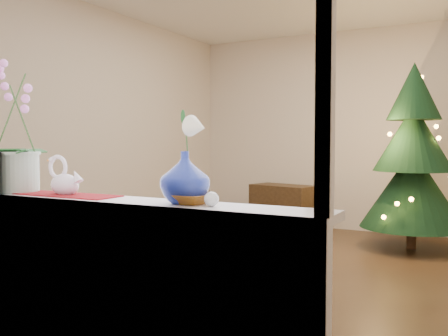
# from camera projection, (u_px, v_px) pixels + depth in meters

# --- Properties ---
(ground) EXTENTS (5.00, 5.00, 0.00)m
(ground) POSITION_uv_depth(u_px,v_px,m) (288.00, 272.00, 4.59)
(ground) COLOR #3B2818
(ground) RESTS_ON ground
(wall_back) EXTENTS (4.50, 0.10, 2.70)m
(wall_back) POSITION_uv_depth(u_px,v_px,m) (355.00, 131.00, 6.72)
(wall_back) COLOR beige
(wall_back) RESTS_ON ground
(wall_front) EXTENTS (4.50, 0.10, 2.70)m
(wall_front) POSITION_uv_depth(u_px,v_px,m) (96.00, 110.00, 2.32)
(wall_front) COLOR beige
(wall_front) RESTS_ON ground
(wall_left) EXTENTS (0.10, 5.00, 2.70)m
(wall_left) POSITION_uv_depth(u_px,v_px,m) (99.00, 129.00, 5.58)
(wall_left) COLOR beige
(wall_left) RESTS_ON ground
(window_apron) EXTENTS (2.20, 0.08, 0.88)m
(window_apron) POSITION_uv_depth(u_px,v_px,m) (105.00, 300.00, 2.40)
(window_apron) COLOR white
(window_apron) RESTS_ON ground
(windowsill) EXTENTS (2.20, 0.26, 0.04)m
(windowsill) POSITION_uv_depth(u_px,v_px,m) (116.00, 203.00, 2.45)
(windowsill) COLOR white
(windowsill) RESTS_ON window_apron
(window_frame) EXTENTS (2.22, 0.06, 1.60)m
(window_frame) POSITION_uv_depth(u_px,v_px,m) (100.00, 35.00, 2.32)
(window_frame) COLOR white
(window_frame) RESTS_ON windowsill
(runner) EXTENTS (0.70, 0.20, 0.01)m
(runner) POSITION_uv_depth(u_px,v_px,m) (60.00, 194.00, 2.63)
(runner) COLOR maroon
(runner) RESTS_ON windowsill
(orchid_pot) EXTENTS (0.33, 0.33, 0.75)m
(orchid_pot) POSITION_uv_depth(u_px,v_px,m) (16.00, 125.00, 2.75)
(orchid_pot) COLOR beige
(orchid_pot) RESTS_ON windowsill
(swan) EXTENTS (0.25, 0.15, 0.20)m
(swan) POSITION_uv_depth(u_px,v_px,m) (65.00, 176.00, 2.61)
(swan) COLOR silver
(swan) RESTS_ON windowsill
(blue_vase) EXTENTS (0.29, 0.29, 0.27)m
(blue_vase) POSITION_uv_depth(u_px,v_px,m) (185.00, 173.00, 2.27)
(blue_vase) COLOR navy
(blue_vase) RESTS_ON windowsill
(lily) EXTENTS (0.15, 0.09, 0.21)m
(lily) POSITION_uv_depth(u_px,v_px,m) (185.00, 121.00, 2.25)
(lily) COLOR white
(lily) RESTS_ON blue_vase
(paperweight) EXTENTS (0.07, 0.07, 0.07)m
(paperweight) POSITION_uv_depth(u_px,v_px,m) (211.00, 199.00, 2.16)
(paperweight) COLOR silver
(paperweight) RESTS_ON windowsill
(amber_dish) EXTENTS (0.18, 0.18, 0.04)m
(amber_dish) POSITION_uv_depth(u_px,v_px,m) (191.00, 200.00, 2.24)
(amber_dish) COLOR #8F5114
(amber_dish) RESTS_ON windowsill
(xmas_tree) EXTENTS (1.36, 1.36, 2.08)m
(xmas_tree) POSITION_uv_depth(u_px,v_px,m) (413.00, 156.00, 5.56)
(xmas_tree) COLOR black
(xmas_tree) RESTS_ON ground
(side_table) EXTENTS (0.92, 0.62, 0.63)m
(side_table) POSITION_uv_depth(u_px,v_px,m) (283.00, 209.00, 6.59)
(side_table) COLOR black
(side_table) RESTS_ON ground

